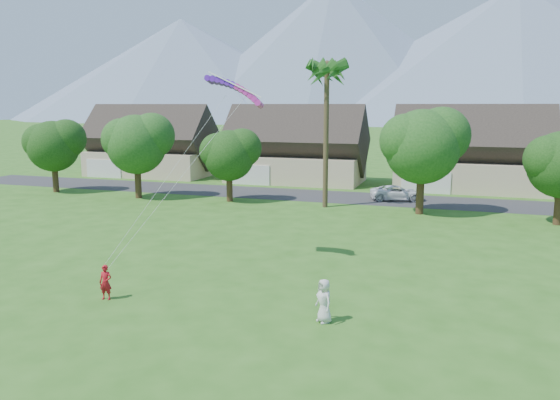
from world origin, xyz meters
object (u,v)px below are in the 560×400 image
at_px(kite_flyer, 106,282).
at_px(watcher, 324,301).
at_px(parafoil_kite, 237,87).
at_px(parked_car, 397,193).

relative_size(kite_flyer, watcher, 0.89).
xyz_separation_m(watcher, parafoil_kite, (-6.49, 6.60, 8.78)).
bearing_deg(parafoil_kite, parked_car, 70.01).
height_order(parked_car, parafoil_kite, parafoil_kite).
bearing_deg(parked_car, parafoil_kite, 149.53).
bearing_deg(parked_car, kite_flyer, 146.54).
bearing_deg(watcher, parafoil_kite, 177.56).
distance_m(watcher, parked_car, 30.34).
distance_m(kite_flyer, watcher, 10.07).
height_order(kite_flyer, watcher, watcher).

